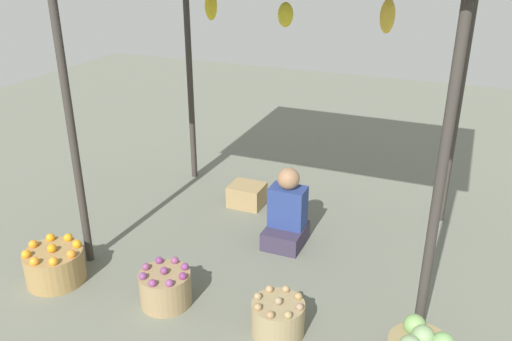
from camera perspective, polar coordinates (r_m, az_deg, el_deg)
ground_plane at (r=5.35m, az=2.21°, el=-7.19°), size 14.00×14.00×0.00m
vendor_person at (r=5.14m, az=3.30°, el=-4.78°), size 0.36×0.44×0.78m
basket_oranges at (r=4.98m, az=-20.64°, el=-9.39°), size 0.50×0.50×0.36m
basket_purple_onions at (r=4.48m, az=-9.62°, el=-12.16°), size 0.42×0.42×0.34m
basket_potatoes at (r=4.14m, az=2.35°, el=-15.34°), size 0.40×0.40×0.32m
wooden_crate_near_vendor at (r=5.92m, az=-0.97°, el=-2.62°), size 0.37×0.32×0.24m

